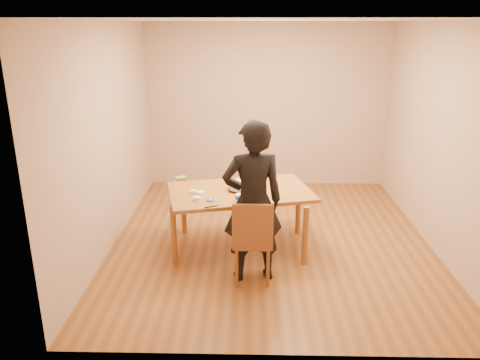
{
  "coord_description": "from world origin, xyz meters",
  "views": [
    {
      "loc": [
        -0.27,
        -5.53,
        2.66
      ],
      "look_at": [
        -0.39,
        -0.28,
        0.9
      ],
      "focal_mm": 35.0,
      "sensor_mm": 36.0,
      "label": 1
    }
  ],
  "objects_px": {
    "cake": "(239,186)",
    "person": "(253,202)",
    "cake_plate": "(239,189)",
    "dining_table": "(240,192)",
    "dining_chair": "(252,242)"
  },
  "relations": [
    {
      "from": "cake_plate",
      "to": "cake",
      "type": "relative_size",
      "value": 1.12
    },
    {
      "from": "dining_chair",
      "to": "cake",
      "type": "xyz_separation_m",
      "value": [
        -0.17,
        0.78,
        0.36
      ]
    },
    {
      "from": "dining_chair",
      "to": "person",
      "type": "distance_m",
      "value": 0.44
    },
    {
      "from": "dining_table",
      "to": "cake_plate",
      "type": "bearing_deg",
      "value": 141.62
    },
    {
      "from": "cake",
      "to": "person",
      "type": "xyz_separation_m",
      "value": [
        0.17,
        -0.74,
        0.07
      ]
    },
    {
      "from": "cake_plate",
      "to": "person",
      "type": "height_order",
      "value": "person"
    },
    {
      "from": "cake_plate",
      "to": "person",
      "type": "relative_size",
      "value": 0.15
    },
    {
      "from": "dining_chair",
      "to": "cake",
      "type": "distance_m",
      "value": 0.88
    },
    {
      "from": "dining_table",
      "to": "person",
      "type": "bearing_deg",
      "value": -91.75
    },
    {
      "from": "cake_plate",
      "to": "dining_chair",
      "type": "bearing_deg",
      "value": -77.92
    },
    {
      "from": "cake",
      "to": "person",
      "type": "distance_m",
      "value": 0.76
    },
    {
      "from": "cake",
      "to": "person",
      "type": "relative_size",
      "value": 0.13
    },
    {
      "from": "dining_table",
      "to": "person",
      "type": "relative_size",
      "value": 0.95
    },
    {
      "from": "cake",
      "to": "cake_plate",
      "type": "bearing_deg",
      "value": 0.0
    },
    {
      "from": "dining_table",
      "to": "cake",
      "type": "height_order",
      "value": "cake"
    }
  ]
}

